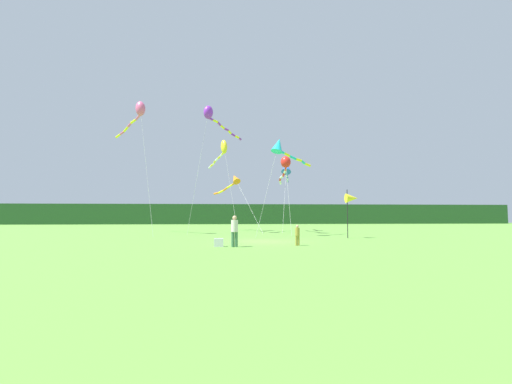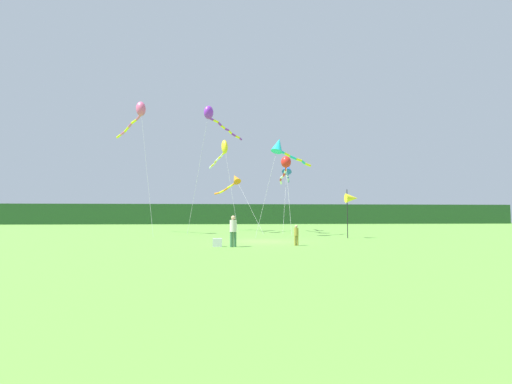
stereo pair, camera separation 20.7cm
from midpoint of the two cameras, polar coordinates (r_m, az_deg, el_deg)
The scene contains 13 objects.
ground_plane at distance 22.78m, azimuth 1.04°, elevation -7.98°, with size 120.00×120.00×0.00m, color #5B9338.
distant_treeline at distance 67.63m, azimuth -2.93°, elevation -3.59°, with size 108.00×2.58×3.76m, color #234C23.
person_adult at distance 18.81m, azimuth -3.80°, elevation -6.05°, with size 0.36×0.36×1.66m.
person_child at distance 19.79m, azimuth 6.40°, elevation -6.76°, with size 0.25×0.25×1.14m.
cooler_box at distance 19.08m, azimuth -6.36°, elevation -8.12°, with size 0.50×0.30×0.44m, color silver.
banner_flag_pole at distance 26.92m, azimuth 14.97°, elevation -1.05°, with size 0.90×0.70×3.57m.
kite_yellow at distance 38.44m, azimuth -5.56°, elevation 6.87°, with size 3.25×8.23×9.84m.
kite_cyan at distance 28.97m, azimuth 3.77°, elevation 7.23°, with size 5.25×4.18×8.03m.
kite_blue at distance 38.11m, azimuth 4.78°, elevation 3.77°, with size 2.02×7.81×7.54m.
kite_purple at distance 34.58m, azimuth -7.37°, elevation 12.13°, with size 4.97×5.97×12.05m.
kite_orange at distance 36.81m, azimuth -3.89°, elevation 1.79°, with size 4.74×8.83×6.10m.
kite_red at distance 33.25m, azimuth 4.54°, elevation 4.40°, with size 1.00×9.22×7.25m.
kite_rainbow at distance 34.40m, azimuth -18.67°, elevation 12.11°, with size 5.67×8.75×11.96m.
Camera 1 is at (-2.46, -22.58, 1.68)m, focal length 24.77 mm.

